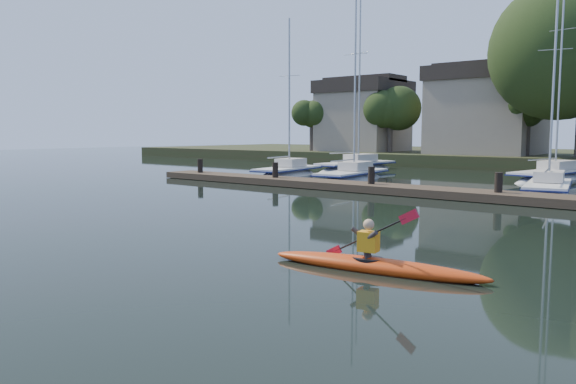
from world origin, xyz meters
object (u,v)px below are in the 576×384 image
Objects in this scene: sailboat_1 at (352,183)px; sailboat_3 at (548,198)px; kayak at (374,262)px; sailboat_0 at (288,179)px; sailboat_6 at (553,183)px; sailboat_5 at (356,173)px; dock at (430,192)px.

sailboat_3 is (10.98, -0.69, 0.00)m from sailboat_1.
kayak is 0.42× the size of sailboat_0.
sailboat_6 is at bearing 91.54° from sailboat_3.
sailboat_0 is 15.94m from sailboat_3.
sailboat_3 is at bearing -9.50° from sailboat_1.
sailboat_3 reaches higher than kayak.
sailboat_0 is at bearing 166.62° from sailboat_3.
sailboat_3 is (-0.98, 17.43, -0.35)m from kayak.
sailboat_3 is 8.74m from sailboat_6.
kayak is at bearing -55.65° from sailboat_0.
sailboat_1 is at bearing -9.35° from sailboat_0.
kayak is 0.32× the size of sailboat_5.
sailboat_5 is (-4.48, 7.67, -0.01)m from sailboat_1.
kayak is 26.13m from sailboat_6.
dock is 12.94m from sailboat_0.
sailboat_3 is at bearing -11.28° from sailboat_0.
dock is 8.52m from sailboat_1.
sailboat_5 reaches higher than sailboat_3.
kayak is 0.42× the size of sailboat_3.
sailboat_0 is (-16.90, 18.18, -0.37)m from kayak.
sailboat_0 is 0.99× the size of sailboat_3.
sailboat_3 is at bearing -68.04° from sailboat_6.
sailboat_1 is 0.86× the size of sailboat_5.
sailboat_3 is (15.92, -0.76, 0.01)m from sailboat_0.
sailboat_3 is 0.77× the size of sailboat_5.
sailboat_1 is (-11.96, 18.11, -0.35)m from kayak.
sailboat_1 is at bearing 146.08° from dock.
sailboat_6 is at bearing 34.79° from sailboat_1.
kayak is at bearing -52.05° from sailboat_5.
kayak is at bearing -97.44° from sailboat_3.
sailboat_5 is 0.98× the size of sailboat_6.
sailboat_1 reaches higher than kayak.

